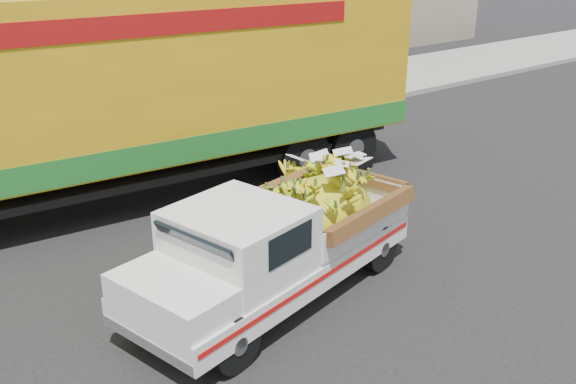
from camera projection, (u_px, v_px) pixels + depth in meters
ground at (339, 303)px, 8.74m from camera, size 100.00×100.00×0.00m
curb at (110, 156)px, 14.28m from camera, size 60.00×0.25×0.15m
sidewalk at (75, 134)px, 15.82m from camera, size 60.00×4.00×0.14m
pickup_truck at (291, 234)px, 8.83m from camera, size 4.64×2.53×1.54m
semi_trailer at (108, 90)px, 11.22m from camera, size 12.04×3.64×3.80m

